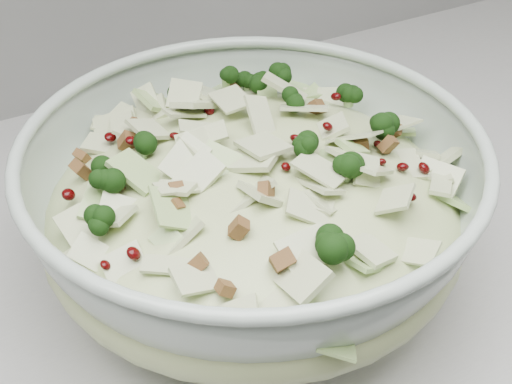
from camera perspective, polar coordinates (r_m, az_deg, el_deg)
mixing_bowl at (r=0.58m, az=-0.26°, el=-1.52°), size 0.45×0.45×0.15m
salad at (r=0.56m, az=-0.26°, el=0.35°), size 0.46×0.46×0.15m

